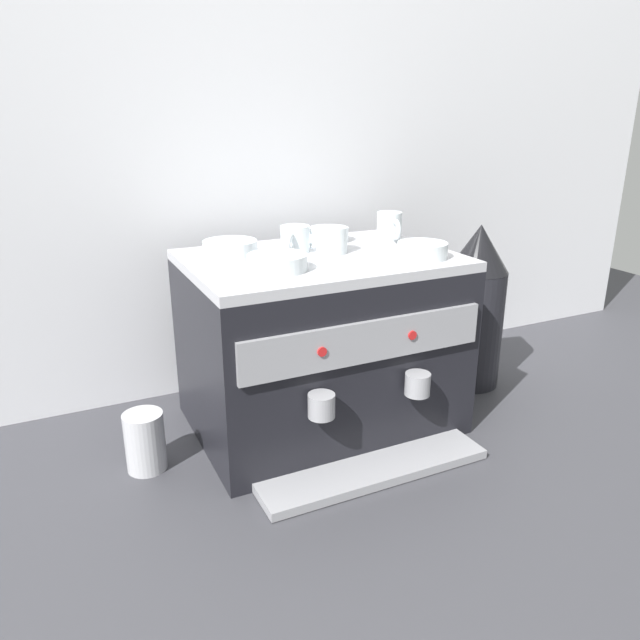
# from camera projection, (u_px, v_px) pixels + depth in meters

# --- Properties ---
(ground_plane) EXTENTS (4.00, 4.00, 0.00)m
(ground_plane) POSITION_uv_depth(u_px,v_px,m) (320.00, 420.00, 1.53)
(ground_plane) COLOR #38383D
(tiled_backsplash_wall) EXTENTS (2.80, 0.03, 1.19)m
(tiled_backsplash_wall) POSITION_uv_depth(u_px,v_px,m) (267.00, 171.00, 1.62)
(tiled_backsplash_wall) COLOR silver
(tiled_backsplash_wall) RESTS_ON ground_plane
(espresso_machine) EXTENTS (0.61, 0.55, 0.43)m
(espresso_machine) POSITION_uv_depth(u_px,v_px,m) (321.00, 343.00, 1.46)
(espresso_machine) COLOR black
(espresso_machine) RESTS_ON ground_plane
(ceramic_cup_0) EXTENTS (0.08, 0.09, 0.06)m
(ceramic_cup_0) POSITION_uv_depth(u_px,v_px,m) (295.00, 239.00, 1.42)
(ceramic_cup_0) COLOR silver
(ceramic_cup_0) RESTS_ON espresso_machine
(ceramic_cup_1) EXTENTS (0.10, 0.09, 0.06)m
(ceramic_cup_1) POSITION_uv_depth(u_px,v_px,m) (330.00, 240.00, 1.41)
(ceramic_cup_1) COLOR silver
(ceramic_cup_1) RESTS_ON espresso_machine
(ceramic_cup_2) EXTENTS (0.06, 0.10, 0.07)m
(ceramic_cup_2) POSITION_uv_depth(u_px,v_px,m) (390.00, 227.00, 1.54)
(ceramic_cup_2) COLOR silver
(ceramic_cup_2) RESTS_ON espresso_machine
(ceramic_bowl_0) EXTENTS (0.11, 0.11, 0.04)m
(ceramic_bowl_0) POSITION_uv_depth(u_px,v_px,m) (422.00, 251.00, 1.36)
(ceramic_bowl_0) COLOR silver
(ceramic_bowl_0) RESTS_ON espresso_machine
(ceramic_bowl_1) EXTENTS (0.13, 0.13, 0.03)m
(ceramic_bowl_1) POSITION_uv_depth(u_px,v_px,m) (278.00, 263.00, 1.26)
(ceramic_bowl_1) COLOR silver
(ceramic_bowl_1) RESTS_ON espresso_machine
(ceramic_bowl_2) EXTENTS (0.10, 0.10, 0.04)m
(ceramic_bowl_2) POSITION_uv_depth(u_px,v_px,m) (329.00, 235.00, 1.54)
(ceramic_bowl_2) COLOR silver
(ceramic_bowl_2) RESTS_ON espresso_machine
(ceramic_bowl_3) EXTENTS (0.13, 0.13, 0.04)m
(ceramic_bowl_3) POSITION_uv_depth(u_px,v_px,m) (230.00, 249.00, 1.38)
(ceramic_bowl_3) COLOR silver
(ceramic_bowl_3) RESTS_ON espresso_machine
(coffee_grinder) EXTENTS (0.17, 0.17, 0.46)m
(coffee_grinder) POSITION_uv_depth(u_px,v_px,m) (474.00, 306.00, 1.67)
(coffee_grinder) COLOR black
(coffee_grinder) RESTS_ON ground_plane
(milk_pitcher) EXTENTS (0.09, 0.09, 0.13)m
(milk_pitcher) POSITION_uv_depth(u_px,v_px,m) (145.00, 441.00, 1.31)
(milk_pitcher) COLOR #B7B7BC
(milk_pitcher) RESTS_ON ground_plane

